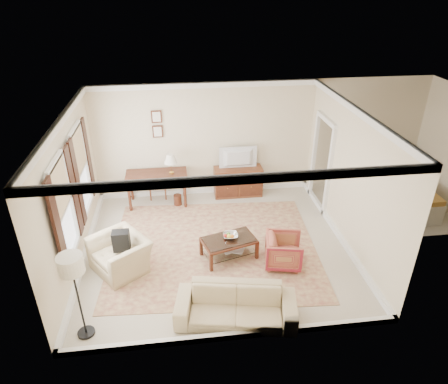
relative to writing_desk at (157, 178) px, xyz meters
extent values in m
cube|color=beige|center=(1.25, -2.03, -0.71)|extent=(5.50, 5.00, 0.01)
cube|color=white|center=(1.25, -2.03, 2.19)|extent=(5.50, 5.00, 0.01)
cube|color=#F1E3C4|center=(1.25, 0.47, 0.74)|extent=(5.50, 0.01, 2.90)
cube|color=#F1E3C4|center=(1.25, -4.53, 0.74)|extent=(5.50, 0.01, 2.90)
cube|color=#F1E3C4|center=(-1.50, -2.03, 0.74)|extent=(0.01, 5.00, 2.90)
cube|color=#F1E3C4|center=(4.00, -2.03, 0.74)|extent=(0.01, 5.00, 2.90)
cube|color=beige|center=(5.50, -0.88, -0.71)|extent=(3.00, 2.70, 0.01)
cube|color=maroon|center=(1.19, -2.05, -0.70)|extent=(4.49, 3.93, 0.01)
cube|color=#532617|center=(0.00, 0.00, 0.08)|extent=(1.49, 0.75, 0.05)
cylinder|color=#532617|center=(-0.67, -0.29, -0.33)|extent=(0.07, 0.07, 0.76)
cylinder|color=#532617|center=(0.67, -0.29, -0.33)|extent=(0.07, 0.07, 0.76)
cylinder|color=#532617|center=(-0.67, 0.29, -0.33)|extent=(0.07, 0.07, 0.76)
cylinder|color=#532617|center=(0.67, 0.29, -0.33)|extent=(0.07, 0.07, 0.76)
cube|color=brown|center=(2.06, 0.21, -0.33)|extent=(1.23, 0.47, 0.76)
imported|color=black|center=(2.06, 0.19, 0.51)|extent=(0.91, 0.52, 0.12)
cube|color=#532617|center=(1.46, -2.40, -0.30)|extent=(1.18, 0.88, 0.04)
cube|color=silver|center=(1.46, -2.40, -0.27)|extent=(1.11, 0.81, 0.01)
cube|color=silver|center=(1.46, -2.40, -0.56)|extent=(1.09, 0.79, 0.02)
cube|color=#532617|center=(1.06, -2.81, -0.50)|extent=(0.07, 0.07, 0.41)
cube|color=#532617|center=(2.01, -2.53, -0.50)|extent=(0.07, 0.07, 0.41)
cube|color=#532617|center=(0.90, -2.27, -0.50)|extent=(0.07, 0.07, 0.41)
cube|color=#532617|center=(1.86, -2.00, -0.50)|extent=(0.07, 0.07, 0.41)
imported|color=silver|center=(1.50, -2.35, -0.21)|extent=(0.42, 0.42, 0.10)
imported|color=brown|center=(1.34, -2.40, -0.53)|extent=(0.28, 0.09, 0.38)
imported|color=brown|center=(1.56, -2.37, -0.54)|extent=(0.26, 0.14, 0.38)
imported|color=maroon|center=(2.50, -2.77, -0.35)|extent=(0.77, 0.81, 0.71)
imported|color=tan|center=(-0.68, -2.50, -0.25)|extent=(1.17, 1.25, 0.92)
cube|color=black|center=(-0.62, -2.50, 0.00)|extent=(0.37, 0.39, 0.40)
imported|color=tan|center=(1.34, -4.08, -0.32)|extent=(2.05, 0.93, 0.77)
cylinder|color=black|center=(-1.10, -4.09, -0.69)|extent=(0.28, 0.28, 0.04)
cylinder|color=black|center=(-1.10, -4.09, -0.04)|extent=(0.03, 0.03, 1.30)
cylinder|color=silver|center=(-1.10, -4.09, 0.70)|extent=(0.38, 0.38, 0.28)
camera|label=1|loc=(0.53, -8.90, 4.37)|focal=32.00mm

